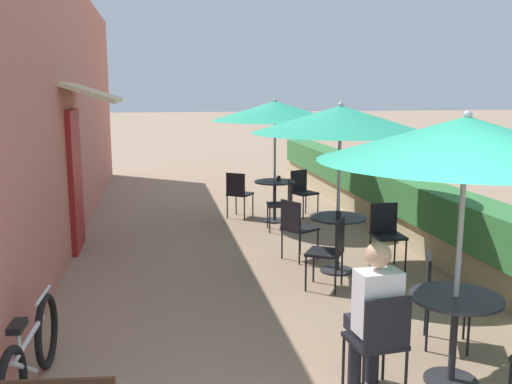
{
  "coord_description": "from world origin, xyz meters",
  "views": [
    {
      "loc": [
        -1.19,
        -2.39,
        2.39
      ],
      "look_at": [
        0.15,
        5.21,
        1.0
      ],
      "focal_mm": 40.0,
      "sensor_mm": 36.0,
      "label": 1
    }
  ],
  "objects_px": {
    "cafe_chair_near_left": "(380,337)",
    "patio_table_mid": "(338,233)",
    "cafe_chair_near_back": "(439,293)",
    "bicycle_leaning": "(31,357)",
    "patio_umbrella_near": "(466,139)",
    "cafe_chair_far_left": "(302,189)",
    "cafe_chair_mid_left": "(386,230)",
    "cafe_chair_mid_back": "(331,248)",
    "seated_patron_near_left": "(374,311)",
    "cafe_chair_far_right": "(238,191)",
    "cafe_chair_mid_right": "(296,225)",
    "patio_table_far": "(275,193)",
    "coffee_cup_mid": "(338,215)",
    "patio_umbrella_far": "(275,111)",
    "coffee_cup_far": "(279,178)",
    "patio_table_near": "(454,322)",
    "cafe_chair_far_back": "(284,201)",
    "patio_umbrella_mid": "(340,119)"
  },
  "relations": [
    {
      "from": "seated_patron_near_left",
      "to": "patio_table_near",
      "type": "bearing_deg",
      "value": -2.85
    },
    {
      "from": "patio_umbrella_near",
      "to": "patio_umbrella_far",
      "type": "distance_m",
      "value": 6.02
    },
    {
      "from": "cafe_chair_near_back",
      "to": "patio_table_far",
      "type": "xyz_separation_m",
      "value": [
        -0.46,
        5.33,
        0.01
      ]
    },
    {
      "from": "cafe_chair_mid_right",
      "to": "coffee_cup_far",
      "type": "height_order",
      "value": "cafe_chair_mid_right"
    },
    {
      "from": "patio_table_mid",
      "to": "cafe_chair_mid_left",
      "type": "distance_m",
      "value": 0.72
    },
    {
      "from": "cafe_chair_mid_right",
      "to": "patio_table_far",
      "type": "bearing_deg",
      "value": 145.74
    },
    {
      "from": "patio_table_near",
      "to": "patio_table_mid",
      "type": "height_order",
      "value": "same"
    },
    {
      "from": "patio_table_mid",
      "to": "patio_umbrella_far",
      "type": "xyz_separation_m",
      "value": [
        -0.21,
        3.04,
        1.49
      ]
    },
    {
      "from": "cafe_chair_near_back",
      "to": "cafe_chair_mid_back",
      "type": "distance_m",
      "value": 1.73
    },
    {
      "from": "patio_umbrella_near",
      "to": "cafe_chair_near_left",
      "type": "relative_size",
      "value": 2.64
    },
    {
      "from": "cafe_chair_mid_back",
      "to": "cafe_chair_near_back",
      "type": "bearing_deg",
      "value": -131.25
    },
    {
      "from": "cafe_chair_near_left",
      "to": "coffee_cup_far",
      "type": "bearing_deg",
      "value": 79.34
    },
    {
      "from": "cafe_chair_far_back",
      "to": "coffee_cup_far",
      "type": "height_order",
      "value": "cafe_chair_far_back"
    },
    {
      "from": "patio_table_far",
      "to": "coffee_cup_far",
      "type": "distance_m",
      "value": 0.28
    },
    {
      "from": "cafe_chair_far_left",
      "to": "cafe_chair_far_right",
      "type": "bearing_deg",
      "value": -23.86
    },
    {
      "from": "patio_umbrella_far",
      "to": "bicycle_leaning",
      "type": "relative_size",
      "value": 1.36
    },
    {
      "from": "cafe_chair_near_left",
      "to": "seated_patron_near_left",
      "type": "bearing_deg",
      "value": 90.0
    },
    {
      "from": "cafe_chair_mid_back",
      "to": "cafe_chair_far_left",
      "type": "distance_m",
      "value": 4.11
    },
    {
      "from": "patio_table_near",
      "to": "cafe_chair_far_back",
      "type": "xyz_separation_m",
      "value": [
        -0.23,
        5.3,
        -0.01
      ]
    },
    {
      "from": "patio_umbrella_near",
      "to": "cafe_chair_far_right",
      "type": "bearing_deg",
      "value": 97.67
    },
    {
      "from": "patio_umbrella_mid",
      "to": "cafe_chair_mid_back",
      "type": "distance_m",
      "value": 1.66
    },
    {
      "from": "coffee_cup_mid",
      "to": "cafe_chair_far_left",
      "type": "xyz_separation_m",
      "value": [
        0.42,
        3.48,
        -0.27
      ]
    },
    {
      "from": "cafe_chair_near_back",
      "to": "bicycle_leaning",
      "type": "xyz_separation_m",
      "value": [
        -3.59,
        -0.33,
        -0.18
      ]
    },
    {
      "from": "cafe_chair_near_left",
      "to": "patio_table_mid",
      "type": "xyz_separation_m",
      "value": [
        0.68,
        3.12,
        0.01
      ]
    },
    {
      "from": "seated_patron_near_left",
      "to": "cafe_chair_mid_back",
      "type": "distance_m",
      "value": 2.4
    },
    {
      "from": "cafe_chair_mid_left",
      "to": "cafe_chair_far_left",
      "type": "distance_m",
      "value": 3.34
    },
    {
      "from": "patio_table_near",
      "to": "patio_umbrella_near",
      "type": "relative_size",
      "value": 0.32
    },
    {
      "from": "cafe_chair_mid_back",
      "to": "patio_umbrella_near",
      "type": "bearing_deg",
      "value": -141.69
    },
    {
      "from": "patio_table_mid",
      "to": "bicycle_leaning",
      "type": "bearing_deg",
      "value": -141.78
    },
    {
      "from": "cafe_chair_near_left",
      "to": "coffee_cup_mid",
      "type": "relative_size",
      "value": 9.67
    },
    {
      "from": "patio_table_mid",
      "to": "coffee_cup_far",
      "type": "xyz_separation_m",
      "value": [
        -0.13,
        3.06,
        0.26
      ]
    },
    {
      "from": "coffee_cup_mid",
      "to": "cafe_chair_far_right",
      "type": "relative_size",
      "value": 0.1
    },
    {
      "from": "cafe_chair_far_left",
      "to": "cafe_chair_far_right",
      "type": "distance_m",
      "value": 1.24
    },
    {
      "from": "patio_umbrella_mid",
      "to": "cafe_chair_far_back",
      "type": "xyz_separation_m",
      "value": [
        -0.2,
        2.32,
        -1.5
      ]
    },
    {
      "from": "cafe_chair_mid_right",
      "to": "coffee_cup_mid",
      "type": "height_order",
      "value": "cafe_chair_mid_right"
    },
    {
      "from": "patio_umbrella_near",
      "to": "cafe_chair_mid_back",
      "type": "xyz_separation_m",
      "value": [
        -0.32,
        2.33,
        -1.5
      ]
    },
    {
      "from": "coffee_cup_far",
      "to": "patio_table_near",
      "type": "bearing_deg",
      "value": -88.54
    },
    {
      "from": "cafe_chair_near_back",
      "to": "patio_umbrella_far",
      "type": "relative_size",
      "value": 0.38
    },
    {
      "from": "coffee_cup_mid",
      "to": "cafe_chair_far_left",
      "type": "height_order",
      "value": "cafe_chair_far_left"
    },
    {
      "from": "seated_patron_near_left",
      "to": "patio_table_far",
      "type": "xyz_separation_m",
      "value": [
        0.48,
        6.05,
        -0.16
      ]
    },
    {
      "from": "cafe_chair_far_left",
      "to": "coffee_cup_far",
      "type": "height_order",
      "value": "cafe_chair_far_left"
    },
    {
      "from": "seated_patron_near_left",
      "to": "coffee_cup_mid",
      "type": "height_order",
      "value": "seated_patron_near_left"
    },
    {
      "from": "cafe_chair_mid_right",
      "to": "cafe_chair_far_right",
      "type": "xyz_separation_m",
      "value": [
        -0.42,
        2.8,
        0.0
      ]
    },
    {
      "from": "patio_umbrella_far",
      "to": "cafe_chair_mid_left",
      "type": "bearing_deg",
      "value": -72.72
    },
    {
      "from": "seated_patron_near_left",
      "to": "patio_table_mid",
      "type": "relative_size",
      "value": 1.68
    },
    {
      "from": "seated_patron_near_left",
      "to": "cafe_chair_far_back",
      "type": "relative_size",
      "value": 1.44
    },
    {
      "from": "cafe_chair_near_left",
      "to": "patio_umbrella_far",
      "type": "bearing_deg",
      "value": 80.06
    },
    {
      "from": "patio_table_near",
      "to": "coffee_cup_mid",
      "type": "bearing_deg",
      "value": 90.84
    },
    {
      "from": "patio_table_near",
      "to": "cafe_chair_far_right",
      "type": "bearing_deg",
      "value": 97.67
    },
    {
      "from": "patio_umbrella_near",
      "to": "cafe_chair_far_left",
      "type": "distance_m",
      "value": 6.56
    }
  ]
}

